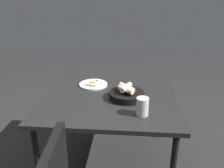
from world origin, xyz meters
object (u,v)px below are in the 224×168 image
Objects in this scene: beer_glass at (142,107)px; bread_basket at (127,94)px; dining_table at (110,99)px; pizza_plate at (93,84)px.

bread_basket is at bearing 23.55° from beer_glass.
dining_table is 0.43m from beer_glass.
dining_table is 9.09× the size of beer_glass.
pizza_plate is at bearing 39.60° from beer_glass.
pizza_plate is at bearing 51.17° from bread_basket.
beer_glass reaches higher than dining_table.
dining_table is 4.17× the size of bread_basket.
dining_table is 4.61× the size of pizza_plate.
beer_glass is at bearing -145.58° from dining_table.
bread_basket is (-0.23, -0.28, 0.02)m from pizza_plate.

